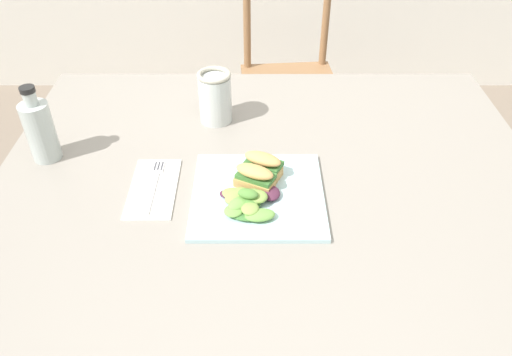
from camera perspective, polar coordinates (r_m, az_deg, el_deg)
The scene contains 10 objects.
dining_table at distance 1.24m, azimuth 1.43°, elevation -3.72°, with size 1.29×1.03×0.74m.
chair_wooden_far at distance 2.21m, azimuth 3.53°, elevation 11.14°, with size 0.43×0.43×0.87m.
plate_lunch at distance 1.11m, azimuth 0.01°, elevation -1.90°, with size 0.29×0.29×0.01m, color silver.
sandwich_half_front at distance 1.10m, azimuth -0.35°, elevation 0.13°, with size 0.10×0.08×0.06m.
sandwich_half_back at distance 1.14m, azimuth 0.57°, elevation 1.59°, with size 0.10×0.08×0.06m.
salad_mixed_greens at distance 1.06m, azimuth -1.04°, elevation -2.62°, with size 0.13×0.12×0.04m.
napkin_folded at distance 1.15m, azimuth -11.80°, elevation -1.19°, with size 0.10×0.21×0.00m, color silver.
fork_on_napkin at distance 1.16m, azimuth -11.69°, elevation -0.51°, with size 0.03×0.19×0.00m.
bottle_cold_brew at distance 1.29m, azimuth -23.48°, elevation 4.62°, with size 0.07×0.07×0.19m.
mason_jar_iced_tea at distance 1.34m, azimuth -4.90°, elevation 8.91°, with size 0.09×0.09×0.14m.
Camera 1 is at (-0.03, -0.80, 1.46)m, focal length 35.15 mm.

